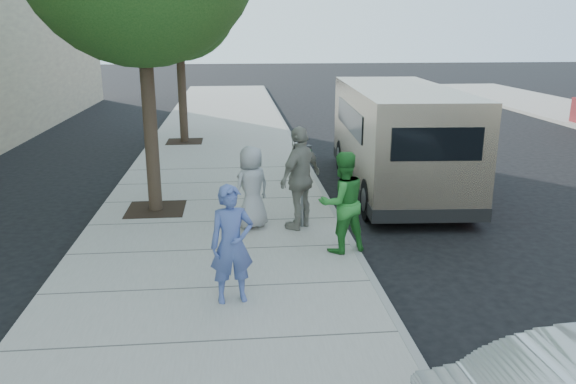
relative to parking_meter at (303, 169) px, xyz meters
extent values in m
plane|color=black|center=(-0.65, -1.02, -1.30)|extent=(120.00, 120.00, 0.00)
cube|color=gray|center=(-1.65, -1.02, -1.22)|extent=(5.00, 60.00, 0.15)
cube|color=gray|center=(0.79, -1.02, -1.22)|extent=(0.12, 60.00, 0.16)
cube|color=black|center=(-2.95, 1.38, -1.14)|extent=(1.20, 1.20, 0.01)
cylinder|color=#38281E|center=(-2.95, 1.38, 0.83)|extent=(0.28, 0.28, 3.96)
cube|color=black|center=(-2.95, 8.98, -1.14)|extent=(1.20, 1.20, 0.01)
cylinder|color=#38281E|center=(-2.95, 8.98, 0.61)|extent=(0.28, 0.28, 3.52)
sphere|color=#1B4C19|center=(-2.95, 8.98, 3.42)|extent=(3.80, 3.80, 3.80)
cylinder|color=gray|center=(0.00, 0.00, -0.52)|extent=(0.06, 0.06, 1.26)
cube|color=gray|center=(0.00, 0.00, 0.16)|extent=(0.25, 0.15, 0.09)
cube|color=#2D2D30|center=(-0.09, -0.03, 0.31)|extent=(0.17, 0.15, 0.25)
cube|color=#2D2D30|center=(0.09, 0.03, 0.31)|extent=(0.17, 0.15, 0.25)
cube|color=#CBB292|center=(2.64, 2.80, 0.08)|extent=(2.64, 6.31, 2.28)
cube|color=#CBB292|center=(2.83, 6.18, -0.49)|extent=(2.14, 0.75, 0.97)
cube|color=black|center=(2.46, -0.29, 0.48)|extent=(1.72, 0.12, 0.63)
cylinder|color=black|center=(1.75, 4.90, -0.86)|extent=(0.35, 0.89, 0.87)
cylinder|color=black|center=(3.76, 4.78, -0.86)|extent=(0.35, 0.89, 0.87)
cylinder|color=black|center=(1.51, 0.70, -0.86)|extent=(0.35, 0.89, 0.87)
cylinder|color=black|center=(3.52, 0.59, -0.86)|extent=(0.35, 0.89, 0.87)
imported|color=#4D60A3|center=(-1.33, -2.96, -0.31)|extent=(0.67, 0.50, 1.67)
imported|color=#2B8631|center=(0.51, -1.28, -0.28)|extent=(1.00, 0.88, 1.73)
imported|color=#9F9FA1|center=(-0.96, 0.06, -0.35)|extent=(0.92, 0.85, 1.59)
imported|color=gray|center=(-0.05, -0.04, -0.17)|extent=(1.13, 1.17, 1.96)
camera|label=1|loc=(-1.26, -10.15, 2.49)|focal=35.00mm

